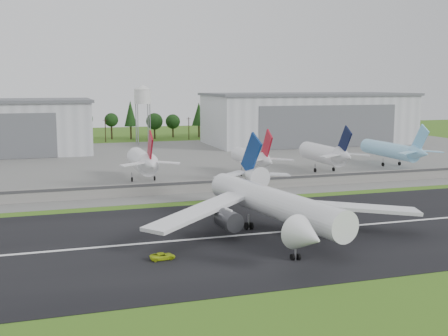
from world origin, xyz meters
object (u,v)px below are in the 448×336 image
object	(u,v)px
parked_jet_red_a	(144,162)
ground_vehicle	(163,256)
parked_jet_skyblue	(394,150)
parked_jet_red_b	(253,159)
main_airliner	(274,210)
parked_jet_navy	(327,154)

from	to	relation	value
parked_jet_red_a	ground_vehicle	bearing A→B (deg)	-97.14
parked_jet_red_a	parked_jet_skyblue	size ratio (longest dim) A/B	0.84
ground_vehicle	parked_jet_red_b	size ratio (longest dim) A/B	0.14
parked_jet_red_a	parked_jet_skyblue	xyz separation A→B (m)	(91.70, 4.96, -0.34)
parked_jet_skyblue	main_airliner	bearing A→B (deg)	-136.83
main_airliner	ground_vehicle	world-z (taller)	main_airliner
ground_vehicle	parked_jet_red_b	xyz separation A→B (m)	(45.23, 77.19, 5.18)
ground_vehicle	parked_jet_red_a	size ratio (longest dim) A/B	0.14
parked_jet_navy	parked_jet_skyblue	bearing A→B (deg)	9.46
parked_jet_red_a	parked_jet_red_b	distance (m)	35.55
parked_jet_navy	parked_jet_red_b	bearing A→B (deg)	-179.83
main_airliner	parked_jet_red_b	world-z (taller)	main_airliner
parked_jet_red_a	parked_jet_skyblue	distance (m)	91.84
parked_jet_red_b	parked_jet_skyblue	world-z (taller)	parked_jet_skyblue
main_airliner	parked_jet_skyblue	xyz separation A→B (m)	(76.73, 71.97, 1.12)
main_airliner	parked_jet_red_b	distance (m)	70.03
main_airliner	parked_jet_red_b	size ratio (longest dim) A/B	1.89
main_airliner	parked_jet_red_a	xyz separation A→B (m)	(-14.98, 67.01, 1.45)
parked_jet_navy	parked_jet_skyblue	size ratio (longest dim) A/B	0.84
parked_jet_navy	parked_jet_skyblue	distance (m)	30.16
ground_vehicle	parked_jet_red_a	xyz separation A→B (m)	(9.68, 77.27, 5.64)
parked_jet_red_a	parked_jet_navy	size ratio (longest dim) A/B	1.00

